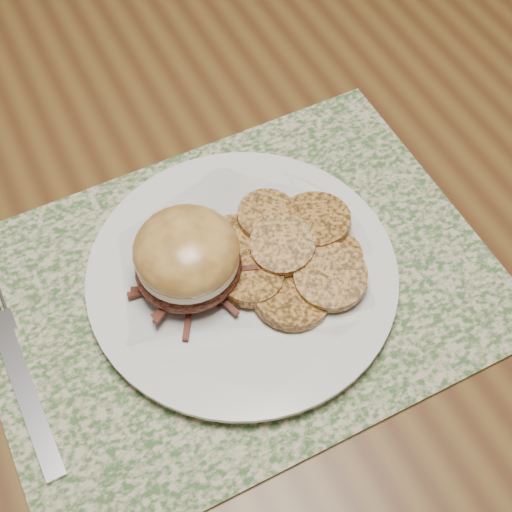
{
  "coord_description": "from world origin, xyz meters",
  "views": [
    {
      "loc": [
        -0.05,
        -0.35,
        1.3
      ],
      "look_at": [
        0.1,
        -0.05,
        0.79
      ],
      "focal_mm": 50.0,
      "sensor_mm": 36.0,
      "label": 1
    }
  ],
  "objects_px": {
    "dining_table": "(146,317)",
    "pork_sandwich": "(187,258)",
    "dinner_plate": "(242,275)",
    "fork": "(18,371)"
  },
  "relations": [
    {
      "from": "fork",
      "to": "dining_table",
      "type": "bearing_deg",
      "value": 20.48
    },
    {
      "from": "dining_table",
      "to": "fork",
      "type": "height_order",
      "value": "fork"
    },
    {
      "from": "dinner_plate",
      "to": "fork",
      "type": "distance_m",
      "value": 0.21
    },
    {
      "from": "dinner_plate",
      "to": "pork_sandwich",
      "type": "distance_m",
      "value": 0.06
    },
    {
      "from": "dining_table",
      "to": "pork_sandwich",
      "type": "bearing_deg",
      "value": -42.04
    },
    {
      "from": "dinner_plate",
      "to": "pork_sandwich",
      "type": "bearing_deg",
      "value": 163.26
    },
    {
      "from": "dining_table",
      "to": "pork_sandwich",
      "type": "height_order",
      "value": "pork_sandwich"
    },
    {
      "from": "dining_table",
      "to": "dinner_plate",
      "type": "distance_m",
      "value": 0.13
    },
    {
      "from": "pork_sandwich",
      "to": "dining_table",
      "type": "bearing_deg",
      "value": 136.16
    },
    {
      "from": "dinner_plate",
      "to": "fork",
      "type": "bearing_deg",
      "value": 179.12
    }
  ]
}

